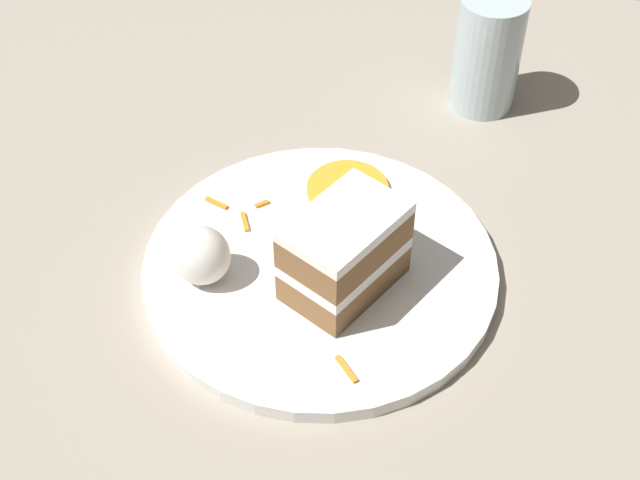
% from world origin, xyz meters
% --- Properties ---
extents(ground_plane, '(6.00, 6.00, 0.00)m').
position_xyz_m(ground_plane, '(0.00, 0.00, 0.00)').
color(ground_plane, black).
rests_on(ground_plane, ground).
extents(dining_table, '(1.28, 0.96, 0.04)m').
position_xyz_m(dining_table, '(0.00, 0.00, 0.02)').
color(dining_table, gray).
rests_on(dining_table, ground).
extents(plate, '(0.30, 0.30, 0.01)m').
position_xyz_m(plate, '(0.04, -0.01, 0.05)').
color(plate, white).
rests_on(plate, dining_table).
extents(cake_slice, '(0.11, 0.12, 0.08)m').
position_xyz_m(cake_slice, '(0.06, -0.04, 0.09)').
color(cake_slice, brown).
rests_on(cake_slice, plate).
extents(cream_dollop, '(0.05, 0.04, 0.05)m').
position_xyz_m(cream_dollop, '(-0.06, -0.04, 0.08)').
color(cream_dollop, white).
rests_on(cream_dollop, plate).
extents(orange_garnish, '(0.08, 0.08, 0.01)m').
position_xyz_m(orange_garnish, '(0.05, 0.08, 0.06)').
color(orange_garnish, orange).
rests_on(orange_garnish, plate).
extents(carrot_shreds_scatter, '(0.16, 0.19, 0.00)m').
position_xyz_m(carrot_shreds_scatter, '(-0.01, -0.01, 0.05)').
color(carrot_shreds_scatter, orange).
rests_on(carrot_shreds_scatter, plate).
extents(drinking_glass, '(0.07, 0.07, 0.12)m').
position_xyz_m(drinking_glass, '(0.18, 0.25, 0.09)').
color(drinking_glass, silver).
rests_on(drinking_glass, dining_table).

